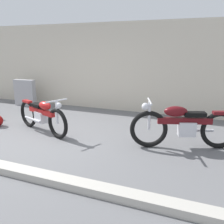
{
  "coord_description": "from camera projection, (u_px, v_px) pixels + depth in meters",
  "views": [
    {
      "loc": [
        3.55,
        -4.18,
        1.96
      ],
      "look_at": [
        1.47,
        0.91,
        0.55
      ],
      "focal_mm": 39.92,
      "sensor_mm": 36.0,
      "label": 1
    }
  ],
  "objects": [
    {
      "name": "motorcycle_maroon",
      "position": [
        183.0,
        125.0,
        4.96
      ],
      "size": [
        2.07,
        0.94,
        0.97
      ],
      "rotation": [
        0.0,
        0.0,
        3.49
      ],
      "color": "black",
      "rests_on": "ground_plane"
    },
    {
      "name": "motorcycle_red",
      "position": [
        42.0,
        115.0,
        5.89
      ],
      "size": [
        1.86,
        0.87,
        0.88
      ],
      "rotation": [
        0.0,
        0.0,
        -0.36
      ],
      "color": "black",
      "rests_on": "ground_plane"
    },
    {
      "name": "ground_plane",
      "position": [
        35.0,
        139.0,
        5.53
      ],
      "size": [
        40.0,
        40.0,
        0.0
      ],
      "primitive_type": "plane",
      "color": "slate"
    },
    {
      "name": "building_wall",
      "position": [
        99.0,
        67.0,
        8.19
      ],
      "size": [
        18.0,
        0.3,
        2.74
      ],
      "primitive_type": "cube",
      "color": "beige",
      "rests_on": "ground_plane"
    },
    {
      "name": "stone_marker",
      "position": [
        25.0,
        93.0,
        8.67
      ],
      "size": [
        0.78,
        0.24,
        0.91
      ],
      "primitive_type": "cube",
      "rotation": [
        0.0,
        0.0,
        0.06
      ],
      "color": "#9E9EA3",
      "rests_on": "ground_plane"
    }
  ]
}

